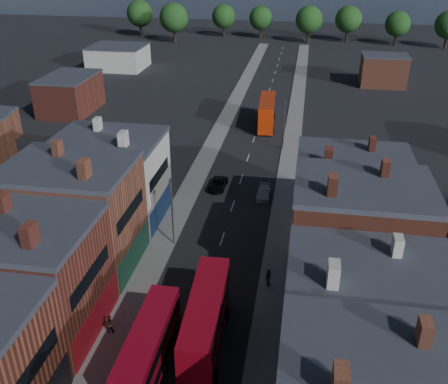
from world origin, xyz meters
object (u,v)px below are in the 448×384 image
(bus_0, at_px, (149,350))
(car_2, at_px, (218,184))
(ped_1, at_px, (109,324))
(ped_3, at_px, (268,277))
(bus_1, at_px, (206,321))
(car_3, at_px, (263,193))
(bus_2, at_px, (267,112))

(bus_0, xyz_separation_m, car_2, (-0.53, 33.07, -1.82))
(bus_0, distance_m, ped_1, 6.32)
(ped_3, bearing_deg, bus_1, 175.22)
(car_3, bearing_deg, ped_3, -83.06)
(bus_1, height_order, ped_3, bus_1)
(ped_1, bearing_deg, bus_0, 135.88)
(bus_0, xyz_separation_m, ped_3, (8.22, 12.60, -1.38))
(bus_0, distance_m, bus_1, 5.25)
(bus_1, relative_size, ped_1, 6.82)
(bus_2, height_order, car_2, bus_2)
(car_2, distance_m, ped_3, 22.27)
(car_2, relative_size, ped_1, 2.65)
(ped_3, bearing_deg, car_3, 28.65)
(bus_2, relative_size, ped_3, 6.15)
(bus_0, distance_m, car_3, 32.13)
(bus_0, bearing_deg, car_2, 90.67)
(car_3, bearing_deg, bus_1, -94.42)
(ped_3, bearing_deg, car_2, 44.84)
(car_3, height_order, ped_3, ped_3)
(car_2, bearing_deg, ped_3, -63.71)
(bus_2, bearing_deg, car_2, -102.25)
(bus_0, xyz_separation_m, bus_1, (3.76, 3.65, 0.26))
(car_2, xyz_separation_m, ped_3, (8.75, -20.47, 0.44))
(car_3, distance_m, ped_1, 29.74)
(ped_3, bearing_deg, bus_0, 168.57)
(bus_1, bearing_deg, ped_1, 176.30)
(bus_1, bearing_deg, bus_2, 87.25)
(bus_1, bearing_deg, car_3, 82.83)
(bus_1, distance_m, car_3, 28.04)
(ped_1, relative_size, ped_3, 0.90)
(bus_0, relative_size, bus_2, 0.90)
(car_3, xyz_separation_m, ped_1, (-10.75, -27.73, 0.37))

